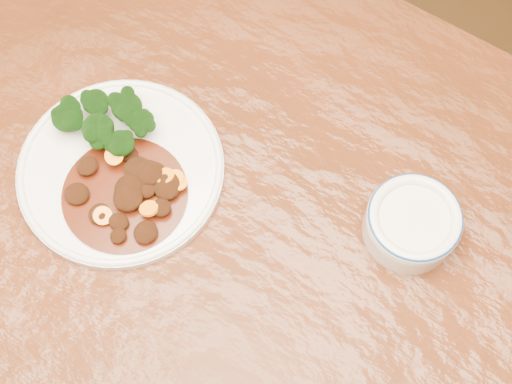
% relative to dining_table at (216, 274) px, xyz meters
% --- Properties ---
extents(ground, '(4.00, 4.00, 0.00)m').
position_rel_dining_table_xyz_m(ground, '(0.00, 0.00, -0.67)').
color(ground, '#422810').
rests_on(ground, ground).
extents(dining_table, '(1.58, 1.05, 0.75)m').
position_rel_dining_table_xyz_m(dining_table, '(0.00, 0.00, 0.00)').
color(dining_table, '#52210E').
rests_on(dining_table, ground).
extents(dinner_plate, '(0.25, 0.25, 0.02)m').
position_rel_dining_table_xyz_m(dinner_plate, '(-0.15, 0.04, 0.09)').
color(dinner_plate, silver).
rests_on(dinner_plate, dining_table).
extents(broccoli_florets, '(0.12, 0.08, 0.04)m').
position_rel_dining_table_xyz_m(broccoli_florets, '(-0.19, 0.08, 0.12)').
color(broccoli_florets, '#588243').
rests_on(broccoli_florets, dinner_plate).
extents(mince_stew, '(0.15, 0.15, 0.03)m').
position_rel_dining_table_xyz_m(mince_stew, '(-0.12, 0.02, 0.10)').
color(mince_stew, '#451707').
rests_on(mince_stew, dinner_plate).
extents(dip_bowl, '(0.11, 0.11, 0.05)m').
position_rel_dining_table_xyz_m(dip_bowl, '(0.19, 0.13, 0.11)').
color(dip_bowl, beige).
rests_on(dip_bowl, dining_table).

